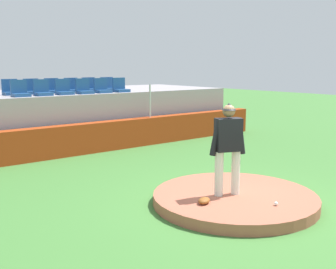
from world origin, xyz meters
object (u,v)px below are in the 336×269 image
(stadium_chair_0, at_px, (20,91))
(stadium_chair_7, at_px, (32,89))
(stadium_chair_9, at_px, (72,88))
(baseball, at_px, (276,204))
(stadium_chair_4, at_px, (102,88))
(stadium_chair_10, at_px, (90,87))
(stadium_chair_8, at_px, (53,88))
(stadium_chair_11, at_px, (108,87))
(stadium_chair_1, at_px, (42,91))
(stadium_chair_3, at_px, (84,89))
(fielding_glove, at_px, (204,201))
(stadium_chair_5, at_px, (120,88))
(stadium_chair_6, at_px, (11,90))
(pitcher, at_px, (228,142))
(stadium_chair_2, at_px, (64,90))

(stadium_chair_0, xyz_separation_m, stadium_chair_7, (0.68, 0.85, 0.00))
(stadium_chair_0, relative_size, stadium_chair_9, 1.00)
(baseball, height_order, stadium_chair_4, stadium_chair_4)
(stadium_chair_0, height_order, stadium_chair_10, same)
(stadium_chair_8, xyz_separation_m, stadium_chair_10, (1.40, 0.02, 0.00))
(stadium_chair_11, bearing_deg, stadium_chair_1, 17.30)
(stadium_chair_4, relative_size, stadium_chair_9, 1.00)
(stadium_chair_11, bearing_deg, stadium_chair_3, 32.21)
(stadium_chair_0, bearing_deg, stadium_chair_9, -157.24)
(fielding_glove, bearing_deg, stadium_chair_10, 49.98)
(stadium_chair_3, relative_size, stadium_chair_5, 1.00)
(stadium_chair_4, height_order, stadium_chair_10, same)
(stadium_chair_6, height_order, stadium_chair_8, same)
(baseball, distance_m, stadium_chair_4, 8.26)
(fielding_glove, height_order, stadium_chair_1, stadium_chair_1)
(pitcher, height_order, stadium_chair_4, stadium_chair_4)
(stadium_chair_2, height_order, stadium_chair_10, same)
(stadium_chair_2, distance_m, stadium_chair_4, 1.38)
(stadium_chair_5, bearing_deg, stadium_chair_10, -51.97)
(stadium_chair_7, relative_size, stadium_chair_8, 1.00)
(stadium_chair_1, relative_size, stadium_chair_2, 1.00)
(stadium_chair_5, relative_size, stadium_chair_10, 1.00)
(stadium_chair_2, xyz_separation_m, stadium_chair_3, (0.68, -0.04, 0.00))
(stadium_chair_1, xyz_separation_m, stadium_chair_7, (-0.00, 0.87, 0.00))
(stadium_chair_2, bearing_deg, stadium_chair_3, 176.28)
(baseball, xyz_separation_m, stadium_chair_4, (0.97, 8.03, 1.70))
(stadium_chair_1, height_order, stadium_chair_3, same)
(stadium_chair_6, distance_m, stadium_chair_7, 0.68)
(baseball, height_order, fielding_glove, fielding_glove)
(stadium_chair_6, bearing_deg, stadium_chair_9, -179.64)
(stadium_chair_6, bearing_deg, stadium_chair_3, 156.46)
(baseball, relative_size, stadium_chair_0, 0.15)
(fielding_glove, bearing_deg, stadium_chair_4, 48.41)
(stadium_chair_7, xyz_separation_m, stadium_chair_8, (0.71, 0.03, 0.00))
(stadium_chair_7, height_order, stadium_chair_10, same)
(stadium_chair_3, xyz_separation_m, stadium_chair_11, (1.43, 0.90, 0.00))
(fielding_glove, relative_size, stadium_chair_9, 0.60)
(stadium_chair_7, bearing_deg, stadium_chair_6, -1.38)
(fielding_glove, xyz_separation_m, stadium_chair_4, (1.91, 7.14, 1.68))
(stadium_chair_7, xyz_separation_m, stadium_chair_11, (2.83, 0.01, 0.00))
(stadium_chair_1, distance_m, stadium_chair_3, 1.40)
(stadium_chair_6, relative_size, stadium_chair_10, 1.00)
(stadium_chair_1, relative_size, stadium_chair_6, 1.00)
(pitcher, xyz_separation_m, stadium_chair_10, (1.21, 7.94, 0.69))
(stadium_chair_5, distance_m, stadium_chair_8, 2.29)
(stadium_chair_2, xyz_separation_m, stadium_chair_7, (-0.72, 0.85, 0.00))
(stadium_chair_4, xyz_separation_m, stadium_chair_9, (-0.69, 0.88, 0.00))
(stadium_chair_8, bearing_deg, stadium_chair_5, 157.16)
(stadium_chair_6, xyz_separation_m, stadium_chair_11, (3.51, -0.01, 0.00))
(stadium_chair_1, distance_m, stadium_chair_4, 2.10)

